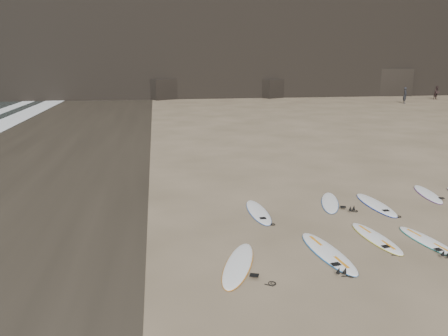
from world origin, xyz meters
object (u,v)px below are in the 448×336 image
(surfboard_3, at_px, (427,241))
(surfboard_7, at_px, (376,204))
(surfboard_8, at_px, (428,194))
(person_b, at_px, (437,93))
(surfboard_0, at_px, (238,264))
(person_a, at_px, (405,95))
(surfboard_2, at_px, (376,238))
(surfboard_1, at_px, (328,252))
(surfboard_6, at_px, (330,202))
(surfboard_5, at_px, (258,212))

(surfboard_3, xyz_separation_m, surfboard_7, (0.07, 3.20, 0.01))
(surfboard_8, bearing_deg, person_b, 67.25)
(surfboard_0, distance_m, person_b, 51.59)
(person_a, bearing_deg, surfboard_0, 167.15)
(surfboard_2, bearing_deg, surfboard_1, -163.45)
(person_b, bearing_deg, surfboard_1, -139.13)
(person_b, bearing_deg, surfboard_8, -136.45)
(surfboard_1, xyz_separation_m, person_b, (30.04, 39.67, 0.77))
(surfboard_0, bearing_deg, person_b, 71.67)
(surfboard_7, bearing_deg, person_a, 56.54)
(surfboard_8, relative_size, person_b, 1.45)
(surfboard_1, height_order, surfboard_7, surfboard_1)
(surfboard_0, xyz_separation_m, person_a, (26.03, 36.16, 0.86))
(surfboard_1, distance_m, surfboard_2, 1.92)
(surfboard_8, bearing_deg, surfboard_6, -163.05)
(surfboard_1, bearing_deg, surfboard_2, 15.07)
(surfboard_6, distance_m, surfboard_8, 4.16)
(surfboard_6, bearing_deg, person_a, 75.22)
(surfboard_6, height_order, person_b, person_b)
(person_a, bearing_deg, surfboard_7, 170.81)
(surfboard_0, distance_m, surfboard_2, 4.44)
(surfboard_2, distance_m, surfboard_8, 5.44)
(surfboard_2, height_order, person_b, person_b)
(surfboard_5, xyz_separation_m, person_b, (31.18, 36.26, 0.77))
(surfboard_1, xyz_separation_m, person_a, (23.49, 35.84, 0.86))
(surfboard_2, xyz_separation_m, surfboard_3, (1.36, -0.44, -0.00))
(surfboard_3, bearing_deg, surfboard_0, 177.92)
(person_a, relative_size, person_b, 1.11)
(surfboard_3, height_order, surfboard_7, surfboard_7)
(surfboard_0, distance_m, surfboard_3, 5.71)
(surfboard_1, distance_m, person_b, 49.76)
(surfboard_6, bearing_deg, surfboard_0, -114.73)
(surfboard_5, height_order, person_b, person_b)
(surfboard_0, height_order, surfboard_3, surfboard_0)
(surfboard_6, relative_size, person_b, 1.47)
(surfboard_3, height_order, person_a, person_a)
(surfboard_7, bearing_deg, person_b, 52.06)
(surfboard_0, xyz_separation_m, surfboard_6, (4.22, 4.31, -0.00))
(surfboard_1, height_order, surfboard_6, surfboard_1)
(surfboard_0, relative_size, surfboard_1, 0.95)
(person_b, bearing_deg, surfboard_5, -142.68)
(surfboard_3, xyz_separation_m, surfboard_8, (2.68, 4.08, 0.00))
(surfboard_1, relative_size, person_a, 1.53)
(surfboard_1, distance_m, surfboard_7, 4.74)
(surfboard_0, height_order, surfboard_7, same)
(surfboard_6, bearing_deg, surfboard_7, 1.70)
(surfboard_2, xyz_separation_m, person_a, (21.71, 35.11, 0.87))
(surfboard_7, distance_m, person_a, 38.19)
(surfboard_0, distance_m, surfboard_7, 6.90)
(surfboard_7, xyz_separation_m, person_b, (26.83, 36.17, 0.77))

